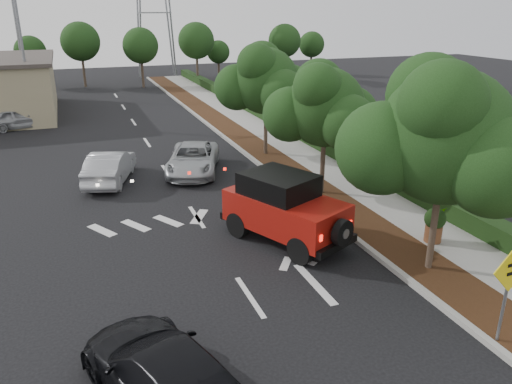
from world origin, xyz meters
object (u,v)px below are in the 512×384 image
silver_suv_ahead (193,159)px  red_jeep (281,207)px  black_suv_oncoming (166,376)px  speed_hump_sign (509,281)px

silver_suv_ahead → red_jeep: bearing=-63.5°
silver_suv_ahead → black_suv_oncoming: (-4.13, -14.67, 0.05)m
silver_suv_ahead → speed_hump_sign: 15.92m
silver_suv_ahead → black_suv_oncoming: size_ratio=0.97×
red_jeep → speed_hump_sign: 7.59m
red_jeep → silver_suv_ahead: size_ratio=0.98×
red_jeep → silver_suv_ahead: red_jeep is taller
silver_suv_ahead → black_suv_oncoming: bearing=-86.1°
red_jeep → silver_suv_ahead: 8.43m
silver_suv_ahead → black_suv_oncoming: black_suv_oncoming is taller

